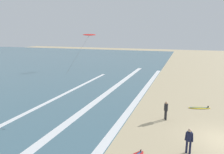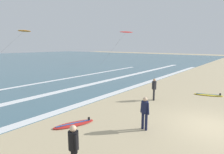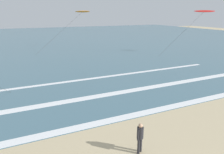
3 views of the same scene
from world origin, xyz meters
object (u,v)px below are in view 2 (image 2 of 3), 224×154
Objects in this scene: surfer_left_far at (74,145)px; surfer_left_near at (154,87)px; surfer_mid_group at (145,110)px; surfboard_foreground_flat at (74,124)px; kite_red_mid_center at (126,32)px; kite_orange_high_left at (24,31)px; surfboard_near_water at (208,95)px.

surfer_left_far is 1.00× the size of surfer_left_near.
surfer_mid_group reaches higher than surfboard_foreground_flat.
kite_red_mid_center is at bearing 35.67° from surfer_mid_group.
kite_red_mid_center is (30.86, 18.98, 5.80)m from surfer_left_far.
kite_orange_high_left is (11.28, 33.14, 5.76)m from surfer_mid_group.
surfer_mid_group is 0.15× the size of kite_orange_high_left.
surfer_left_far is at bearing -169.98° from surfer_left_near.
kite_orange_high_left is (2.68, 34.23, 6.67)m from surfboard_near_water.
kite_red_mid_center reaches higher than kite_orange_high_left.
kite_orange_high_left is (15.35, 32.90, 5.76)m from surfer_left_far.
surfboard_foreground_flat is (-1.75, 3.03, -0.91)m from surfer_mid_group.
surfer_left_near is 4.93m from surfboard_near_water.
surfer_mid_group is 0.73× the size of surfboard_near_water.
kite_orange_high_left is at bearing 66.60° from surfboard_foreground_flat.
surfer_left_far is 3.74m from surfboard_foreground_flat.
surfer_left_near is at bearing 20.84° from surfer_mid_group.
surfer_mid_group is 3.62m from surfboard_foreground_flat.
surfer_left_near is 28.72m from kite_red_mid_center.
surfer_mid_group is at bearing -59.96° from surfboard_foreground_flat.
kite_red_mid_center reaches higher than surfer_left_near.
surfer_left_near reaches higher than surfboard_foreground_flat.
surfboard_near_water is at bearing -5.99° from surfer_left_far.
kite_orange_high_left reaches higher than surfboard_near_water.
surfer_mid_group is at bearing -3.40° from surfer_left_far.
surfer_mid_group is 8.72m from surfboard_near_water.
surfer_left_far is 4.08m from surfer_mid_group.
surfer_left_far is at bearing -115.02° from kite_orange_high_left.
kite_red_mid_center is (15.50, -13.92, 0.04)m from kite_orange_high_left.
surfer_left_far is 0.18× the size of kite_red_mid_center.
surfboard_foreground_flat is at bearing -150.42° from kite_red_mid_center.
surfboard_near_water is (8.61, -1.09, -0.91)m from surfer_mid_group.
kite_orange_high_left is at bearing 71.20° from surfer_mid_group.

